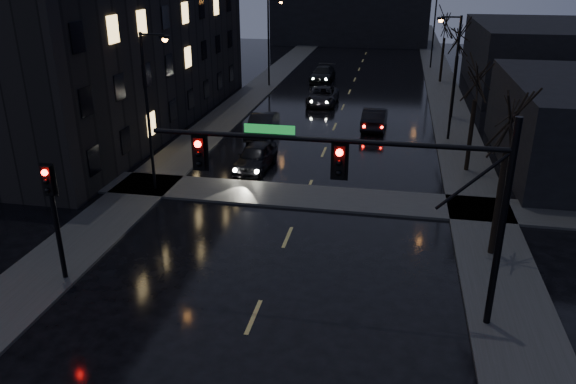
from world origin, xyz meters
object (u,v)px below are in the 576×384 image
at_px(oncoming_car_d, 323,74).
at_px(lead_car, 375,118).
at_px(oncoming_car_a, 256,157).
at_px(oncoming_car_c, 323,96).
at_px(oncoming_car_b, 262,126).

height_order(oncoming_car_d, lead_car, lead_car).
height_order(oncoming_car_a, lead_car, lead_car).
bearing_deg(oncoming_car_d, oncoming_car_a, -88.57).
bearing_deg(oncoming_car_c, lead_car, -55.74).
xyz_separation_m(oncoming_car_c, lead_car, (4.62, -6.69, 0.05)).
relative_size(oncoming_car_c, oncoming_car_d, 0.99).
xyz_separation_m(oncoming_car_a, lead_car, (6.27, 9.84, 0.02)).
relative_size(oncoming_car_a, oncoming_car_c, 0.84).
height_order(oncoming_car_a, oncoming_car_c, oncoming_car_a).
distance_m(oncoming_car_d, lead_car, 17.33).
xyz_separation_m(oncoming_car_c, oncoming_car_d, (-1.28, 9.60, 0.04)).
bearing_deg(lead_car, oncoming_car_a, 59.37).
height_order(oncoming_car_c, lead_car, lead_car).
height_order(oncoming_car_a, oncoming_car_b, oncoming_car_b).
bearing_deg(oncoming_car_b, oncoming_car_a, -82.15).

